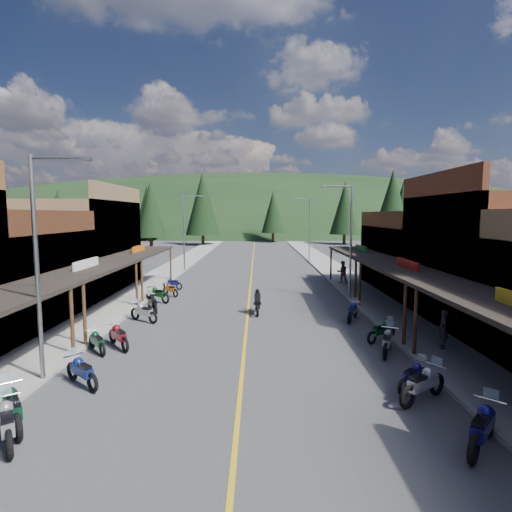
{
  "coord_description": "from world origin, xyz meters",
  "views": [
    {
      "loc": [
        0.57,
        -19.72,
        6.0
      ],
      "look_at": [
        0.49,
        8.79,
        3.0
      ],
      "focal_mm": 28.0,
      "sensor_mm": 36.0,
      "label": 1
    }
  ],
  "objects_px": {
    "pedestrian_east_a": "(443,329)",
    "streetlight_1": "(185,229)",
    "shop_west_3": "(74,246)",
    "pine_5": "(404,205)",
    "bike_west_7": "(118,335)",
    "pine_9": "(402,212)",
    "pine_11": "(392,206)",
    "bike_west_8": "(144,311)",
    "pine_10": "(150,210)",
    "streetlight_2": "(349,236)",
    "bike_east_5": "(413,375)",
    "pine_6": "(475,212)",
    "bike_west_12": "(173,283)",
    "bike_west_6": "(97,340)",
    "pedestrian_east_b": "(342,272)",
    "bike_west_10": "(157,293)",
    "streetlight_3": "(308,227)",
    "bike_west_3": "(7,421)",
    "pine_4": "(345,208)",
    "rider_on_bike": "(257,304)",
    "shop_east_2": "(502,260)",
    "bike_west_4": "(12,406)",
    "pine_1": "(147,209)",
    "pine_2": "(203,204)",
    "streetlight_0": "(40,259)",
    "bike_west_5": "(82,370)",
    "pine_0": "(58,212)",
    "shop_east_3": "(425,259)",
    "pine_3": "(273,212)",
    "bike_east_6": "(388,340)",
    "pine_8": "(106,214)",
    "bike_east_8": "(353,310)",
    "bike_east_3": "(483,425)",
    "pine_7": "(121,209)",
    "bike_east_4": "(423,382)"
  },
  "relations": [
    {
      "from": "streetlight_3",
      "to": "bike_west_12",
      "type": "height_order",
      "value": "streetlight_3"
    },
    {
      "from": "streetlight_3",
      "to": "bike_east_6",
      "type": "distance_m",
      "value": 33.27
    },
    {
      "from": "pine_1",
      "to": "pine_0",
      "type": "bearing_deg",
      "value": -153.43
    },
    {
      "from": "pine_1",
      "to": "pine_2",
      "type": "relative_size",
      "value": 0.89
    },
    {
      "from": "pine_2",
      "to": "bike_west_3",
      "type": "xyz_separation_m",
      "value": [
        4.04,
        -67.85,
        -7.35
      ]
    },
    {
      "from": "pine_3",
      "to": "bike_west_10",
      "type": "height_order",
      "value": "pine_3"
    },
    {
      "from": "bike_east_3",
      "to": "pedestrian_east_a",
      "type": "height_order",
      "value": "pedestrian_east_a"
    },
    {
      "from": "pine_9",
      "to": "pine_11",
      "type": "distance_m",
      "value": 8.1
    },
    {
      "from": "bike_east_5",
      "to": "pedestrian_east_b",
      "type": "distance_m",
      "value": 20.55
    },
    {
      "from": "pine_9",
      "to": "bike_west_3",
      "type": "height_order",
      "value": "pine_9"
    },
    {
      "from": "pine_8",
      "to": "bike_east_6",
      "type": "relative_size",
      "value": 4.68
    },
    {
      "from": "pine_6",
      "to": "bike_west_12",
      "type": "bearing_deg",
      "value": -134.97
    },
    {
      "from": "pine_11",
      "to": "pine_10",
      "type": "bearing_deg",
      "value": 162.47
    },
    {
      "from": "pine_10",
      "to": "pedestrian_east_a",
      "type": "xyz_separation_m",
      "value": [
        26.7,
        -52.72,
        -5.77
      ]
    },
    {
      "from": "streetlight_3",
      "to": "pine_0",
      "type": "height_order",
      "value": "pine_0"
    },
    {
      "from": "pine_7",
      "to": "bike_east_6",
      "type": "distance_m",
      "value": 88.03
    },
    {
      "from": "pine_7",
      "to": "bike_east_5",
      "type": "distance_m",
      "value": 91.12
    },
    {
      "from": "shop_east_2",
      "to": "bike_east_8",
      "type": "bearing_deg",
      "value": 175.39
    },
    {
      "from": "streetlight_3",
      "to": "bike_west_3",
      "type": "relative_size",
      "value": 3.57
    },
    {
      "from": "pine_6",
      "to": "shop_west_3",
      "type": "bearing_deg",
      "value": -138.6
    },
    {
      "from": "bike_west_10",
      "to": "bike_east_4",
      "type": "height_order",
      "value": "bike_east_4"
    },
    {
      "from": "pedestrian_east_a",
      "to": "streetlight_1",
      "type": "bearing_deg",
      "value": -136.28
    },
    {
      "from": "streetlight_1",
      "to": "pine_10",
      "type": "height_order",
      "value": "pine_10"
    },
    {
      "from": "streetlight_3",
      "to": "bike_west_3",
      "type": "height_order",
      "value": "streetlight_3"
    },
    {
      "from": "bike_west_6",
      "to": "pedestrian_east_b",
      "type": "bearing_deg",
      "value": 9.92
    },
    {
      "from": "pine_10",
      "to": "bike_east_8",
      "type": "bearing_deg",
      "value": -63.32
    },
    {
      "from": "bike_west_6",
      "to": "bike_west_10",
      "type": "height_order",
      "value": "bike_west_10"
    },
    {
      "from": "shop_east_3",
      "to": "bike_west_12",
      "type": "relative_size",
      "value": 5.89
    },
    {
      "from": "streetlight_0",
      "to": "bike_west_5",
      "type": "height_order",
      "value": "streetlight_0"
    },
    {
      "from": "pine_4",
      "to": "bike_east_6",
      "type": "height_order",
      "value": "pine_4"
    },
    {
      "from": "bike_east_6",
      "to": "pine_5",
      "type": "bearing_deg",
      "value": 94.67
    },
    {
      "from": "pine_9",
      "to": "bike_west_5",
      "type": "relative_size",
      "value": 5.15
    },
    {
      "from": "bike_west_7",
      "to": "pine_8",
      "type": "bearing_deg",
      "value": 72.06
    },
    {
      "from": "pine_9",
      "to": "bike_west_6",
      "type": "bearing_deg",
      "value": -122.39
    },
    {
      "from": "shop_west_3",
      "to": "pine_5",
      "type": "bearing_deg",
      "value": 51.79
    },
    {
      "from": "streetlight_1",
      "to": "bike_west_8",
      "type": "height_order",
      "value": "streetlight_1"
    },
    {
      "from": "bike_west_7",
      "to": "pine_0",
      "type": "bearing_deg",
      "value": 79.04
    },
    {
      "from": "streetlight_2",
      "to": "bike_east_6",
      "type": "xyz_separation_m",
      "value": [
        -0.76,
        -11.04,
        -3.85
      ]
    },
    {
      "from": "bike_west_8",
      "to": "bike_west_10",
      "type": "distance_m",
      "value": 4.95
    },
    {
      "from": "bike_east_3",
      "to": "pine_0",
      "type": "bearing_deg",
      "value": 164.41
    },
    {
      "from": "shop_east_3",
      "to": "bike_east_6",
      "type": "bearing_deg",
      "value": -117.81
    },
    {
      "from": "shop_west_3",
      "to": "pine_4",
      "type": "relative_size",
      "value": 0.87
    },
    {
      "from": "streetlight_0",
      "to": "bike_west_4",
      "type": "xyz_separation_m",
      "value": [
        0.67,
        -3.1,
        -3.79
      ]
    },
    {
      "from": "pine_8",
      "to": "pedestrian_east_b",
      "type": "height_order",
      "value": "pine_8"
    },
    {
      "from": "bike_west_7",
      "to": "shop_west_3",
      "type": "bearing_deg",
      "value": 81.76
    },
    {
      "from": "pine_4",
      "to": "rider_on_bike",
      "type": "xyz_separation_m",
      "value": [
        -17.41,
        -56.1,
        -6.61
      ]
    },
    {
      "from": "shop_east_2",
      "to": "bike_west_4",
      "type": "bearing_deg",
      "value": -151.72
    },
    {
      "from": "streetlight_2",
      "to": "bike_east_5",
      "type": "distance_m",
      "value": 15.15
    },
    {
      "from": "pine_11",
      "to": "bike_west_8",
      "type": "xyz_separation_m",
      "value": [
        -25.76,
        -35.93,
        -6.59
      ]
    },
    {
      "from": "bike_west_10",
      "to": "pedestrian_east_a",
      "type": "height_order",
      "value": "pedestrian_east_a"
    }
  ]
}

